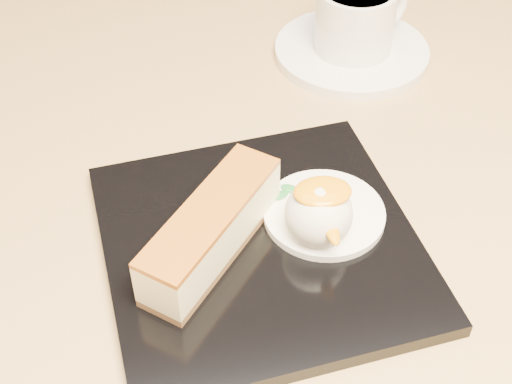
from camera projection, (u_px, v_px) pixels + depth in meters
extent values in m
cube|color=olive|center=(239.00, 226.00, 0.56)|extent=(0.80, 0.80, 0.04)
cube|color=black|center=(260.00, 245.00, 0.51)|extent=(0.24, 0.24, 0.01)
cube|color=brown|center=(213.00, 247.00, 0.50)|extent=(0.11, 0.13, 0.01)
cube|color=#FFEBA6|center=(211.00, 229.00, 0.49)|extent=(0.11, 0.13, 0.03)
cube|color=#934110|center=(210.00, 210.00, 0.47)|extent=(0.11, 0.13, 0.00)
cylinder|color=white|center=(324.00, 213.00, 0.52)|extent=(0.09, 0.09, 0.01)
sphere|color=white|center=(319.00, 214.00, 0.49)|extent=(0.05, 0.05, 0.05)
ellipsoid|color=orange|center=(323.00, 192.00, 0.48)|extent=(0.04, 0.03, 0.01)
ellipsoid|color=#297F34|center=(279.00, 195.00, 0.53)|extent=(0.02, 0.01, 0.00)
ellipsoid|color=#297F34|center=(290.00, 189.00, 0.54)|extent=(0.02, 0.02, 0.00)
ellipsoid|color=#297F34|center=(267.00, 189.00, 0.54)|extent=(0.01, 0.02, 0.00)
cylinder|color=white|center=(351.00, 51.00, 0.70)|extent=(0.15, 0.15, 0.01)
cylinder|color=white|center=(355.00, 19.00, 0.67)|extent=(0.08, 0.08, 0.06)
torus|color=white|center=(389.00, 7.00, 0.69)|extent=(0.04, 0.03, 0.04)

